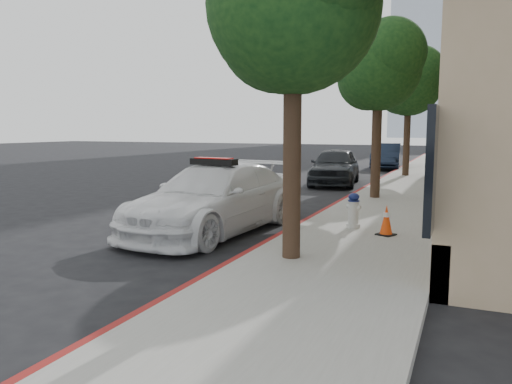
{
  "coord_description": "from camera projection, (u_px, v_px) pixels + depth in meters",
  "views": [
    {
      "loc": [
        5.61,
        -9.81,
        2.32
      ],
      "look_at": [
        1.55,
        -0.37,
        1.0
      ],
      "focal_mm": 35.0,
      "sensor_mm": 36.0,
      "label": 1
    }
  ],
  "objects": [
    {
      "name": "curb_strip",
      "position": [
        371.0,
        185.0,
        19.73
      ],
      "size": [
        0.12,
        50.0,
        0.15
      ],
      "primitive_type": "cube",
      "color": "maroon",
      "rests_on": "ground"
    },
    {
      "name": "ground",
      "position": [
        200.0,
        230.0,
        11.43
      ],
      "size": [
        120.0,
        120.0,
        0.0
      ],
      "primitive_type": "plane",
      "color": "black",
      "rests_on": "ground"
    },
    {
      "name": "police_car",
      "position": [
        214.0,
        198.0,
        11.13
      ],
      "size": [
        2.63,
        5.43,
        1.67
      ],
      "rotation": [
        0.0,
        0.0,
        -0.1
      ],
      "color": "white",
      "rests_on": "ground"
    },
    {
      "name": "tree_mid",
      "position": [
        380.0,
        67.0,
        15.21
      ],
      "size": [
        2.77,
        2.64,
        5.43
      ],
      "color": "black",
      "rests_on": "sidewalk"
    },
    {
      "name": "parked_car_far",
      "position": [
        386.0,
        156.0,
        28.47
      ],
      "size": [
        2.01,
        4.54,
        1.45
      ],
      "primitive_type": "imported",
      "rotation": [
        0.0,
        0.0,
        0.11
      ],
      "color": "black",
      "rests_on": "ground"
    },
    {
      "name": "traffic_cone",
      "position": [
        386.0,
        220.0,
        10.15
      ],
      "size": [
        0.43,
        0.43,
        0.62
      ],
      "rotation": [
        0.0,
        0.0,
        -0.42
      ],
      "color": "black",
      "rests_on": "sidewalk"
    },
    {
      "name": "fire_hydrant",
      "position": [
        354.0,
        211.0,
        10.87
      ],
      "size": [
        0.33,
        0.3,
        0.77
      ],
      "rotation": [
        0.0,
        0.0,
        -0.24
      ],
      "color": "silver",
      "rests_on": "sidewalk"
    },
    {
      "name": "tree_near",
      "position": [
        295.0,
        4.0,
        7.9
      ],
      "size": [
        2.92,
        2.82,
        5.62
      ],
      "color": "black",
      "rests_on": "sidewalk"
    },
    {
      "name": "sidewalk",
      "position": [
        411.0,
        187.0,
        19.13
      ],
      "size": [
        3.2,
        50.0,
        0.15
      ],
      "primitive_type": "cube",
      "color": "gray",
      "rests_on": "ground"
    },
    {
      "name": "tower_right",
      "position": [
        490.0,
        51.0,
        128.13
      ],
      "size": [
        14.0,
        14.0,
        44.0
      ],
      "primitive_type": "cube",
      "color": "#9EA8B7",
      "rests_on": "ground"
    },
    {
      "name": "parked_car_mid",
      "position": [
        335.0,
        166.0,
        20.5
      ],
      "size": [
        2.4,
        4.68,
        1.53
      ],
      "primitive_type": "imported",
      "rotation": [
        0.0,
        0.0,
        0.14
      ],
      "color": "black",
      "rests_on": "ground"
    },
    {
      "name": "tree_far",
      "position": [
        410.0,
        82.0,
        22.47
      ],
      "size": [
        3.1,
        3.0,
        5.81
      ],
      "color": "black",
      "rests_on": "sidewalk"
    },
    {
      "name": "tower_left",
      "position": [
        434.0,
        11.0,
        118.53
      ],
      "size": [
        18.0,
        14.0,
        60.0
      ],
      "primitive_type": "cube",
      "color": "#9EA8B7",
      "rests_on": "ground"
    }
  ]
}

